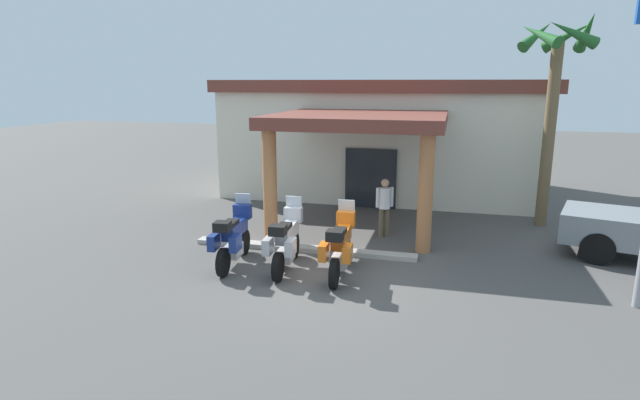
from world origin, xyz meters
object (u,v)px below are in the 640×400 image
at_px(motorcycle_orange, 340,247).
at_px(palm_tree_near_portico, 556,78).
at_px(motorcycle_blue, 233,237).
at_px(motel_building, 383,135).
at_px(motorcycle_silver, 286,241).
at_px(pedestrian, 385,204).

distance_m(motorcycle_orange, palm_tree_near_portico, 8.57).
bearing_deg(motorcycle_blue, palm_tree_near_portico, -59.33).
xyz_separation_m(motel_building, motorcycle_orange, (0.37, -9.78, -1.56)).
xyz_separation_m(motorcycle_blue, motorcycle_orange, (2.65, -0.03, 0.00)).
height_order(motel_building, motorcycle_silver, motel_building).
height_order(motorcycle_orange, pedestrian, pedestrian).
bearing_deg(motel_building, motorcycle_blue, -103.18).
relative_size(motel_building, motorcycle_blue, 5.48).
bearing_deg(motorcycle_silver, motel_building, -9.80).
distance_m(motorcycle_silver, palm_tree_near_portico, 9.39).
bearing_deg(motorcycle_orange, motorcycle_blue, 86.66).
height_order(motel_building, pedestrian, motel_building).
relative_size(motorcycle_silver, palm_tree_near_portico, 0.35).
bearing_deg(pedestrian, motorcycle_orange, -39.69).
distance_m(motorcycle_blue, motorcycle_orange, 2.65).
xyz_separation_m(motorcycle_silver, motorcycle_orange, (1.33, -0.07, 0.00)).
distance_m(motel_building, palm_tree_near_portico, 7.21).
bearing_deg(motorcycle_silver, pedestrian, -34.73).
distance_m(motel_building, pedestrian, 6.69).
bearing_deg(motorcycle_orange, motorcycle_silver, 84.38).
bearing_deg(palm_tree_near_portico, motorcycle_blue, -144.01).
xyz_separation_m(motel_building, motorcycle_blue, (-2.29, -9.74, -1.56)).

